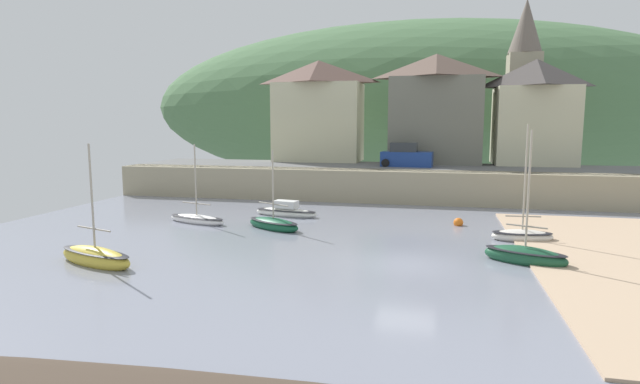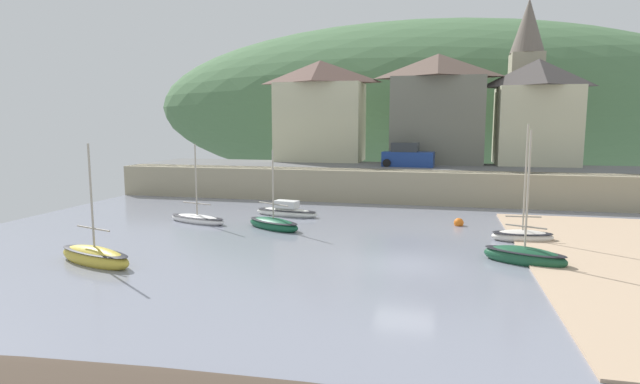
{
  "view_description": "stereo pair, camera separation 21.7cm",
  "coord_description": "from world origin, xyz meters",
  "px_view_note": "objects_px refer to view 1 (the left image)",
  "views": [
    {
      "loc": [
        1.01,
        -21.23,
        5.93
      ],
      "look_at": [
        -5.19,
        6.33,
        2.09
      ],
      "focal_mm": 28.6,
      "sensor_mm": 36.0,
      "label": 1
    },
    {
      "loc": [
        1.22,
        -21.18,
        5.93
      ],
      "look_at": [
        -5.19,
        6.33,
        2.09
      ],
      "focal_mm": 28.6,
      "sensor_mm": 36.0,
      "label": 2
    }
  ],
  "objects_px": {
    "mooring_buoy": "(458,223)",
    "sailboat_far_left": "(522,235)",
    "fishing_boat_green": "(273,224)",
    "sailboat_nearest_shore": "(95,257)",
    "sailboat_blue_trim": "(197,219)",
    "rowboat_small_beached": "(525,256)",
    "waterfront_building_centre": "(435,108)",
    "waterfront_building_right": "(534,111)",
    "parked_car_near_slipway": "(406,157)",
    "waterfront_building_left": "(319,110)",
    "church_with_spire": "(523,79)",
    "sailboat_white_hull": "(286,211)"
  },
  "relations": [
    {
      "from": "waterfront_building_right",
      "to": "parked_car_near_slipway",
      "type": "relative_size",
      "value": 2.09
    },
    {
      "from": "church_with_spire",
      "to": "fishing_boat_green",
      "type": "height_order",
      "value": "church_with_spire"
    },
    {
      "from": "parked_car_near_slipway",
      "to": "mooring_buoy",
      "type": "bearing_deg",
      "value": -68.13
    },
    {
      "from": "waterfront_building_left",
      "to": "sailboat_white_hull",
      "type": "bearing_deg",
      "value": -84.94
    },
    {
      "from": "sailboat_blue_trim",
      "to": "rowboat_small_beached",
      "type": "xyz_separation_m",
      "value": [
        17.66,
        -5.02,
        0.08
      ]
    },
    {
      "from": "sailboat_nearest_shore",
      "to": "sailboat_blue_trim",
      "type": "distance_m",
      "value": 9.27
    },
    {
      "from": "waterfront_building_right",
      "to": "sailboat_blue_trim",
      "type": "bearing_deg",
      "value": -139.27
    },
    {
      "from": "sailboat_blue_trim",
      "to": "fishing_boat_green",
      "type": "bearing_deg",
      "value": 9.66
    },
    {
      "from": "sailboat_blue_trim",
      "to": "fishing_boat_green",
      "type": "xyz_separation_m",
      "value": [
        5.0,
        -0.63,
        0.04
      ]
    },
    {
      "from": "waterfront_building_left",
      "to": "fishing_boat_green",
      "type": "bearing_deg",
      "value": -84.67
    },
    {
      "from": "waterfront_building_left",
      "to": "sailboat_blue_trim",
      "type": "height_order",
      "value": "waterfront_building_left"
    },
    {
      "from": "sailboat_far_left",
      "to": "mooring_buoy",
      "type": "bearing_deg",
      "value": 129.15
    },
    {
      "from": "waterfront_building_left",
      "to": "rowboat_small_beached",
      "type": "bearing_deg",
      "value": -58.76
    },
    {
      "from": "waterfront_building_left",
      "to": "fishing_boat_green",
      "type": "xyz_separation_m",
      "value": [
        1.81,
        -19.47,
        -6.81
      ]
    },
    {
      "from": "mooring_buoy",
      "to": "sailboat_white_hull",
      "type": "bearing_deg",
      "value": 175.77
    },
    {
      "from": "rowboat_small_beached",
      "to": "parked_car_near_slipway",
      "type": "xyz_separation_m",
      "value": [
        -6.15,
        19.37,
        2.89
      ]
    },
    {
      "from": "waterfront_building_centre",
      "to": "waterfront_building_right",
      "type": "xyz_separation_m",
      "value": [
        8.18,
        0.0,
        -0.32
      ]
    },
    {
      "from": "sailboat_nearest_shore",
      "to": "parked_car_near_slipway",
      "type": "xyz_separation_m",
      "value": [
        11.59,
        23.62,
        2.89
      ]
    },
    {
      "from": "sailboat_far_left",
      "to": "parked_car_near_slipway",
      "type": "bearing_deg",
      "value": 110.22
    },
    {
      "from": "church_with_spire",
      "to": "mooring_buoy",
      "type": "relative_size",
      "value": 26.06
    },
    {
      "from": "waterfront_building_centre",
      "to": "sailboat_blue_trim",
      "type": "distance_m",
      "value": 24.33
    },
    {
      "from": "sailboat_nearest_shore",
      "to": "rowboat_small_beached",
      "type": "relative_size",
      "value": 0.91
    },
    {
      "from": "mooring_buoy",
      "to": "sailboat_far_left",
      "type": "bearing_deg",
      "value": -46.86
    },
    {
      "from": "waterfront_building_centre",
      "to": "waterfront_building_right",
      "type": "bearing_deg",
      "value": 0.0
    },
    {
      "from": "rowboat_small_beached",
      "to": "mooring_buoy",
      "type": "bearing_deg",
      "value": 130.99
    },
    {
      "from": "waterfront_building_right",
      "to": "mooring_buoy",
      "type": "relative_size",
      "value": 15.72
    },
    {
      "from": "waterfront_building_left",
      "to": "waterfront_building_right",
      "type": "distance_m",
      "value": 18.71
    },
    {
      "from": "waterfront_building_right",
      "to": "sailboat_white_hull",
      "type": "relative_size",
      "value": 1.99
    },
    {
      "from": "mooring_buoy",
      "to": "fishing_boat_green",
      "type": "bearing_deg",
      "value": -162.52
    },
    {
      "from": "waterfront_building_centre",
      "to": "fishing_boat_green",
      "type": "relative_size",
      "value": 2.05
    },
    {
      "from": "sailboat_white_hull",
      "to": "parked_car_near_slipway",
      "type": "xyz_separation_m",
      "value": [
        6.96,
        10.96,
        2.93
      ]
    },
    {
      "from": "sailboat_blue_trim",
      "to": "sailboat_nearest_shore",
      "type": "bearing_deg",
      "value": -73.66
    },
    {
      "from": "fishing_boat_green",
      "to": "sailboat_nearest_shore",
      "type": "bearing_deg",
      "value": -91.47
    },
    {
      "from": "waterfront_building_right",
      "to": "rowboat_small_beached",
      "type": "distance_m",
      "value": 25.12
    },
    {
      "from": "sailboat_far_left",
      "to": "fishing_boat_green",
      "type": "relative_size",
      "value": 1.31
    },
    {
      "from": "waterfront_building_left",
      "to": "waterfront_building_right",
      "type": "height_order",
      "value": "waterfront_building_left"
    },
    {
      "from": "sailboat_white_hull",
      "to": "sailboat_far_left",
      "type": "distance_m",
      "value": 14.26
    },
    {
      "from": "waterfront_building_left",
      "to": "parked_car_near_slipway",
      "type": "relative_size",
      "value": 2.18
    },
    {
      "from": "parked_car_near_slipway",
      "to": "mooring_buoy",
      "type": "distance_m",
      "value": 12.69
    },
    {
      "from": "waterfront_building_centre",
      "to": "waterfront_building_right",
      "type": "relative_size",
      "value": 1.07
    },
    {
      "from": "waterfront_building_centre",
      "to": "parked_car_near_slipway",
      "type": "bearing_deg",
      "value": -116.01
    },
    {
      "from": "sailboat_far_left",
      "to": "rowboat_small_beached",
      "type": "bearing_deg",
      "value": -101.38
    },
    {
      "from": "waterfront_building_right",
      "to": "mooring_buoy",
      "type": "height_order",
      "value": "waterfront_building_right"
    },
    {
      "from": "sailboat_white_hull",
      "to": "fishing_boat_green",
      "type": "xyz_separation_m",
      "value": [
        0.45,
        -4.02,
        -0.01
      ]
    },
    {
      "from": "sailboat_blue_trim",
      "to": "rowboat_small_beached",
      "type": "bearing_deg",
      "value": 0.93
    },
    {
      "from": "church_with_spire",
      "to": "fishing_boat_green",
      "type": "bearing_deg",
      "value": -125.09
    },
    {
      "from": "sailboat_far_left",
      "to": "sailboat_white_hull",
      "type": "bearing_deg",
      "value": 159.75
    },
    {
      "from": "sailboat_nearest_shore",
      "to": "sailboat_white_hull",
      "type": "relative_size",
      "value": 1.2
    },
    {
      "from": "sailboat_white_hull",
      "to": "waterfront_building_centre",
      "type": "bearing_deg",
      "value": 69.72
    },
    {
      "from": "sailboat_nearest_shore",
      "to": "sailboat_white_hull",
      "type": "xyz_separation_m",
      "value": [
        4.63,
        12.66,
        -0.04
      ]
    }
  ]
}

